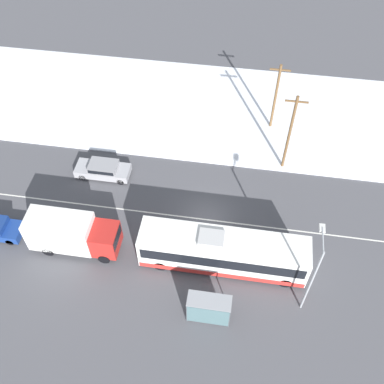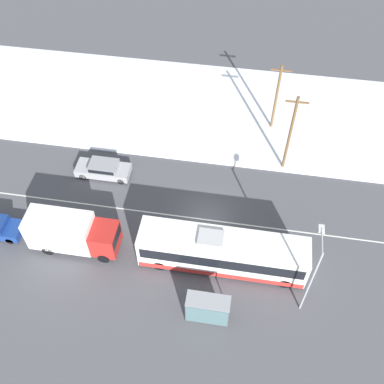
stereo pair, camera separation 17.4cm
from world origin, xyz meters
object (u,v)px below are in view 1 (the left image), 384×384
object	(u,v)px
bus_shelter	(209,309)
city_bus	(223,252)
streetlamp	(314,269)
utility_pole_roadside	(290,133)
pedestrian_at_stop	(217,300)
box_truck	(71,233)
utility_pole_snowlot	(276,96)
sedan_car	(103,169)

from	to	relation	value
bus_shelter	city_bus	bearing A→B (deg)	84.05
streetlamp	utility_pole_roadside	xyz separation A→B (m)	(-1.63, 12.91, -0.46)
pedestrian_at_stop	box_truck	bearing A→B (deg)	163.82
pedestrian_at_stop	streetlamp	xyz separation A→B (m)	(5.88, 1.22, 3.60)
box_truck	streetlamp	xyz separation A→B (m)	(17.19, -2.06, 2.78)
streetlamp	utility_pole_snowlot	bearing A→B (deg)	99.17
pedestrian_at_stop	utility_pole_roadside	size ratio (longest dim) A/B	0.20
pedestrian_at_stop	streetlamp	size ratio (longest dim) A/B	0.22
bus_shelter	streetlamp	size ratio (longest dim) A/B	0.40
bus_shelter	streetlamp	xyz separation A→B (m)	(6.32, 2.32, 2.89)
bus_shelter	utility_pole_snowlot	xyz separation A→B (m)	(3.42, 20.32, 2.01)
utility_pole_snowlot	box_truck	bearing A→B (deg)	-131.86
box_truck	sedan_car	distance (m)	7.54
pedestrian_at_stop	utility_pole_snowlot	bearing A→B (deg)	81.20
streetlamp	utility_pole_roadside	distance (m)	13.02
bus_shelter	utility_pole_snowlot	distance (m)	20.70
utility_pole_roadside	utility_pole_snowlot	bearing A→B (deg)	104.04
box_truck	utility_pole_snowlot	xyz separation A→B (m)	(14.28, 15.94, 1.89)
city_bus	box_truck	bearing A→B (deg)	-179.09
utility_pole_roadside	utility_pole_snowlot	size ratio (longest dim) A/B	1.12
bus_shelter	utility_pole_roadside	world-z (taller)	utility_pole_roadside
bus_shelter	utility_pole_roadside	distance (m)	16.12
city_bus	bus_shelter	world-z (taller)	city_bus
bus_shelter	pedestrian_at_stop	bearing A→B (deg)	68.13
city_bus	bus_shelter	distance (m)	4.58
box_truck	pedestrian_at_stop	distance (m)	11.80
box_truck	bus_shelter	bearing A→B (deg)	-21.96
pedestrian_at_stop	utility_pole_roadside	bearing A→B (deg)	73.28
sedan_car	streetlamp	distance (m)	19.88
sedan_car	utility_pole_snowlot	world-z (taller)	utility_pole_snowlot
city_bus	streetlamp	distance (m)	6.90
pedestrian_at_stop	streetlamp	world-z (taller)	streetlamp
streetlamp	utility_pole_roadside	world-z (taller)	utility_pole_roadside
utility_pole_roadside	utility_pole_snowlot	distance (m)	5.26
pedestrian_at_stop	bus_shelter	size ratio (longest dim) A/B	0.54
streetlamp	city_bus	bearing A→B (deg)	159.08
city_bus	pedestrian_at_stop	size ratio (longest dim) A/B	7.71
bus_shelter	utility_pole_roadside	bearing A→B (deg)	72.89
sedan_car	utility_pole_roadside	bearing A→B (deg)	-167.59
city_bus	pedestrian_at_stop	bearing A→B (deg)	-90.56
sedan_car	pedestrian_at_stop	xyz separation A→B (m)	(11.15, -10.75, 0.20)
sedan_car	bus_shelter	distance (m)	16.00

